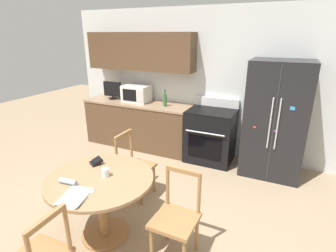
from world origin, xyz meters
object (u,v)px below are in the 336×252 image
refrigerator (275,120)px  counter_bottle (165,100)px  dining_chair_far (135,167)px  dining_chair_right (176,218)px  wallet (96,162)px  oven_range (210,135)px  candle_glass (105,173)px  microwave (136,94)px  countertop_tv (112,90)px

refrigerator → counter_bottle: size_ratio=5.90×
dining_chair_far → dining_chair_right: bearing=53.1°
counter_bottle → wallet: size_ratio=1.80×
oven_range → wallet: bearing=-109.5°
candle_glass → wallet: size_ratio=0.51×
candle_glass → microwave: bearing=114.1°
microwave → wallet: bearing=-70.2°
dining_chair_far → microwave: bearing=-148.8°
countertop_tv → counter_bottle: countertop_tv is taller
countertop_tv → candle_glass: countertop_tv is taller
refrigerator → dining_chair_far: 2.25m
refrigerator → wallet: (-1.76, -2.08, -0.14)m
countertop_tv → microwave: bearing=3.3°
candle_glass → wallet: candle_glass is taller
dining_chair_far → candle_glass: 0.86m
refrigerator → counter_bottle: refrigerator is taller
countertop_tv → wallet: countertop_tv is taller
oven_range → dining_chair_far: 1.62m
countertop_tv → dining_chair_right: 3.34m
microwave → candle_glass: 2.57m
counter_bottle → dining_chair_right: (1.19, -2.21, -0.58)m
refrigerator → dining_chair_far: (-1.64, -1.47, -0.47)m
oven_range → candle_glass: 2.35m
dining_chair_right → wallet: size_ratio=5.32×
oven_range → dining_chair_right: bearing=-82.1°
oven_range → wallet: size_ratio=6.37×
dining_chair_right → wallet: 1.11m
dining_chair_far → dining_chair_right: (0.94, -0.73, 0.00)m
candle_glass → dining_chair_far: bearing=100.5°
refrigerator → countertop_tv: bearing=179.0°
microwave → countertop_tv: bearing=-176.7°
candle_glass → refrigerator: bearing=56.4°
dining_chair_far → wallet: dining_chair_far is taller
microwave → counter_bottle: (0.65, -0.08, -0.04)m
dining_chair_far → wallet: size_ratio=5.32×
counter_bottle → countertop_tv: bearing=177.7°
wallet → dining_chair_far: bearing=78.7°
oven_range → microwave: 1.64m
microwave → oven_range: bearing=-2.1°
countertop_tv → wallet: bearing=-58.2°
oven_range → dining_chair_far: bearing=-112.6°
refrigerator → dining_chair_right: 2.36m
wallet → oven_range: bearing=70.5°
refrigerator → wallet: refrigerator is taller
refrigerator → oven_range: (-1.01, 0.03, -0.43)m
refrigerator → dining_chair_right: (-0.70, -2.20, -0.47)m
counter_bottle → dining_chair_far: bearing=-80.4°
microwave → candle_glass: microwave is taller
refrigerator → oven_range: 1.10m
oven_range → candle_glass: size_ratio=12.53×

